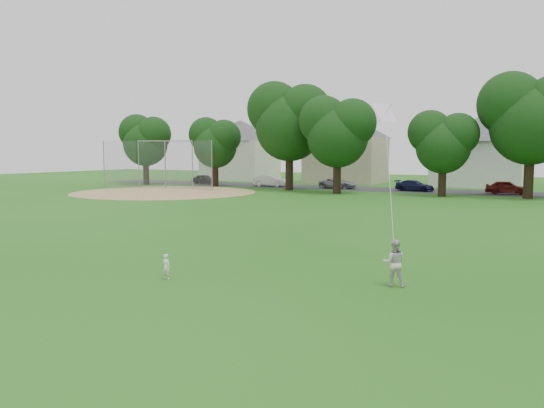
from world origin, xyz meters
The scene contains 10 objects.
ground centered at (0.00, 0.00, 0.00)m, with size 160.00×160.00×0.00m, color #1E5713.
street centered at (0.00, 42.00, 0.01)m, with size 90.00×7.00×0.01m, color #2D2D30.
dirt_infield centered at (-26.00, 28.00, 0.01)m, with size 18.00×18.00×0.02m, color #9E7F51.
toddler centered at (-2.69, -0.15, 0.40)m, with size 0.29×0.19×0.80m, color white.
older_boy centered at (3.83, 2.34, 0.70)m, with size 0.68×0.53×1.40m, color beige.
kite centered at (3.19, 3.94, 3.17)m, with size 1.13×2.13×5.53m.
baseball_backstop centered at (-29.22, 31.70, 2.57)m, with size 11.23×4.82×5.15m.
tree_row centered at (2.20, 36.40, 6.60)m, with size 81.10×8.77×11.59m.
parked_cars centered at (1.93, 41.00, 0.62)m, with size 63.11×2.28×1.29m.
house_row centered at (-1.04, 52.00, 5.03)m, with size 77.24×13.84×10.44m.
Camera 1 is at (7.92, -12.94, 3.97)m, focal length 35.00 mm.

